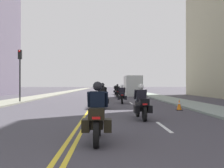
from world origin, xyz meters
TOP-DOWN VIEW (x-y plane):
  - ground_plane at (0.00, 48.00)m, footprint 264.00×264.00m
  - sidewalk_left at (-7.44, 48.00)m, footprint 2.65×144.00m
  - sidewalk_right at (7.44, 48.00)m, footprint 2.65×144.00m
  - centreline_yellow_inner at (-0.12, 48.00)m, footprint 0.12×132.00m
  - centreline_yellow_outer at (0.12, 48.00)m, footprint 0.12×132.00m
  - lane_dashes_white at (3.06, 29.00)m, footprint 0.14×56.40m
  - motorcycle_0 at (0.70, 5.60)m, footprint 0.76×2.14m
  - motorcycle_1 at (2.52, 10.01)m, footprint 0.78×2.21m
  - motorcycle_2 at (0.70, 15.21)m, footprint 0.78×2.23m
  - motorcycle_3 at (2.26, 19.69)m, footprint 0.77×2.07m
  - motorcycle_4 at (0.46, 24.31)m, footprint 0.78×2.09m
  - motorcycle_5 at (2.30, 28.91)m, footprint 0.78×2.19m
  - motorcycle_6 at (0.44, 33.52)m, footprint 0.78×2.31m
  - motorcycle_7 at (2.46, 38.84)m, footprint 0.76×2.25m
  - traffic_cone_0 at (5.39, 14.00)m, footprint 0.37×0.37m
  - traffic_light_near at (-6.51, 20.66)m, footprint 0.28×0.38m
  - parked_truck at (4.71, 34.99)m, footprint 2.20×6.50m

SIDE VIEW (x-z plane):
  - ground_plane at x=0.00m, z-range 0.00..0.00m
  - centreline_yellow_inner at x=-0.12m, z-range 0.00..0.01m
  - centreline_yellow_outer at x=0.12m, z-range 0.00..0.01m
  - lane_dashes_white at x=3.06m, z-range 0.00..0.01m
  - sidewalk_left at x=-7.44m, z-range 0.00..0.12m
  - sidewalk_right at x=7.44m, z-range 0.00..0.12m
  - traffic_cone_0 at x=5.39m, z-range 0.00..0.67m
  - motorcycle_4 at x=0.46m, z-range -0.14..1.44m
  - motorcycle_0 at x=0.70m, z-range -0.17..1.48m
  - motorcycle_3 at x=2.26m, z-range -0.14..1.45m
  - motorcycle_1 at x=2.52m, z-range -0.14..1.46m
  - motorcycle_7 at x=2.46m, z-range -0.16..1.48m
  - motorcycle_5 at x=2.30m, z-range -0.16..1.49m
  - motorcycle_6 at x=0.44m, z-range -0.15..1.48m
  - motorcycle_2 at x=0.70m, z-range -0.15..1.53m
  - parked_truck at x=4.71m, z-range -0.13..2.67m
  - traffic_light_near at x=-6.51m, z-range 0.89..5.46m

